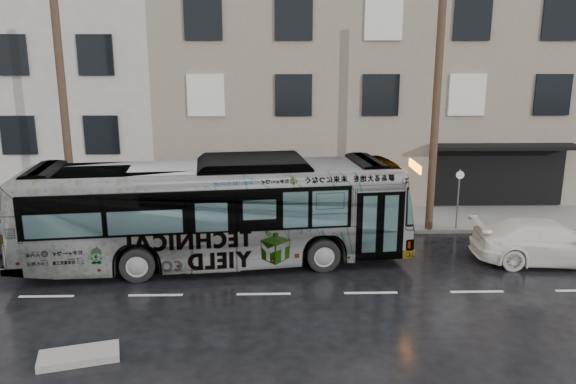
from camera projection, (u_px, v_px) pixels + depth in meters
name	position (u px, v px, depth m)	size (l,w,h in m)	color
ground	(265.00, 264.00, 19.09)	(120.00, 120.00, 0.00)	black
sidewalk	(266.00, 220.00, 23.83)	(90.00, 3.60, 0.15)	gray
building_taupe	(360.00, 81.00, 30.23)	(20.00, 12.00, 11.00)	gray
utility_pole_front	(436.00, 116.00, 21.35)	(0.30, 0.30, 9.00)	#503928
utility_pole_rear	(65.00, 117.00, 20.99)	(0.30, 0.30, 9.00)	#503928
sign_post	(458.00, 199.00, 22.16)	(0.06, 0.06, 2.40)	slate
bus	(216.00, 212.00, 18.78)	(3.03, 12.94, 3.60)	#B2B2B2
white_sedan	(548.00, 242.00, 19.05)	(2.06, 5.07, 1.47)	white
dark_sedan	(28.00, 237.00, 19.86)	(1.38, 3.97, 1.31)	black
slush_pile	(79.00, 356.00, 13.08)	(1.80, 0.80, 0.18)	gray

